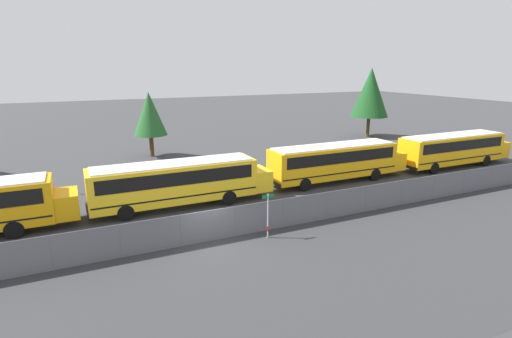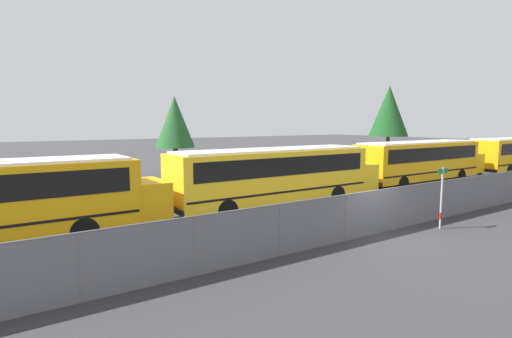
% 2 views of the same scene
% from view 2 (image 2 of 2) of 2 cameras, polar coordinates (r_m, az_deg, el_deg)
% --- Properties ---
extents(ground_plane, '(200.00, 200.00, 0.00)m').
position_cam_2_polar(ground_plane, '(16.82, 16.23, -9.01)').
color(ground_plane, '#38383A').
extents(fence, '(77.63, 0.07, 1.81)m').
position_cam_2_polar(fence, '(16.60, 16.34, -5.94)').
color(fence, '#9EA0A5').
rests_on(fence, ground_plane).
extents(school_bus_2, '(12.59, 2.61, 3.13)m').
position_cam_2_polar(school_bus_2, '(20.87, 3.08, -0.49)').
color(school_bus_2, yellow).
rests_on(school_bus_2, ground_plane).
extents(school_bus_3, '(12.59, 2.61, 3.13)m').
position_cam_2_polar(school_bus_3, '(31.09, 22.55, 1.35)').
color(school_bus_3, '#EDA80F').
rests_on(school_bus_3, ground_plane).
extents(street_sign, '(0.70, 0.09, 2.60)m').
position_cam_2_polar(street_sign, '(18.49, 24.98, -3.54)').
color(street_sign, '#B7B7BC').
rests_on(street_sign, ground_plane).
extents(tree_0, '(3.45, 3.45, 6.79)m').
position_cam_2_polar(tree_0, '(35.89, -11.52, 6.57)').
color(tree_0, '#51381E').
rests_on(tree_0, ground_plane).
extents(tree_1, '(4.91, 4.91, 9.14)m').
position_cam_2_polar(tree_1, '(53.99, 18.46, 7.84)').
color(tree_1, '#51381E').
rests_on(tree_1, ground_plane).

